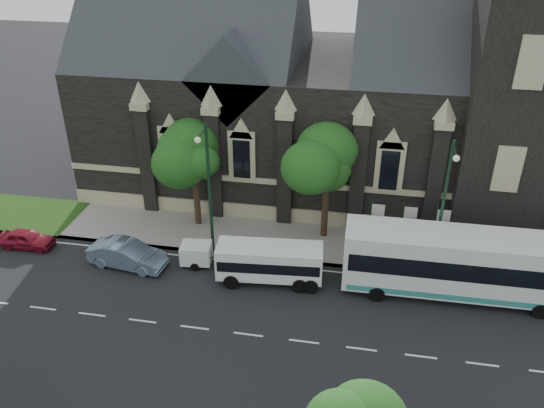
% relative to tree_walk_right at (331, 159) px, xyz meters
% --- Properties ---
extents(ground, '(160.00, 160.00, 0.00)m').
position_rel_tree_walk_right_xyz_m(ground, '(-3.21, -10.71, -5.82)').
color(ground, black).
rests_on(ground, ground).
extents(sidewalk, '(80.00, 5.00, 0.15)m').
position_rel_tree_walk_right_xyz_m(sidewalk, '(-3.21, -1.21, -5.74)').
color(sidewalk, gray).
rests_on(sidewalk, ground).
extents(museum, '(40.00, 17.70, 29.90)m').
position_rel_tree_walk_right_xyz_m(museum, '(1.90, 8.07, 2.35)').
color(museum, black).
rests_on(museum, ground).
extents(tree_walk_right, '(4.08, 4.08, 7.80)m').
position_rel_tree_walk_right_xyz_m(tree_walk_right, '(0.00, 0.00, 0.00)').
color(tree_walk_right, black).
rests_on(tree_walk_right, ground).
extents(tree_walk_left, '(3.91, 3.91, 7.64)m').
position_rel_tree_walk_right_xyz_m(tree_walk_left, '(-9.01, -0.01, -0.08)').
color(tree_walk_left, black).
rests_on(tree_walk_left, ground).
extents(street_lamp_near, '(0.36, 1.88, 9.00)m').
position_rel_tree_walk_right_xyz_m(street_lamp_near, '(6.79, -3.62, -0.71)').
color(street_lamp_near, '#15311F').
rests_on(street_lamp_near, ground).
extents(street_lamp_mid, '(0.36, 1.88, 9.00)m').
position_rel_tree_walk_right_xyz_m(street_lamp_mid, '(-7.21, -3.62, -0.71)').
color(street_lamp_mid, '#15311F').
rests_on(street_lamp_mid, ground).
extents(banner_flag_left, '(0.90, 0.10, 4.00)m').
position_rel_tree_walk_right_xyz_m(banner_flag_left, '(3.08, -1.71, -3.43)').
color(banner_flag_left, '#15311F').
rests_on(banner_flag_left, ground).
extents(banner_flag_center, '(0.90, 0.10, 4.00)m').
position_rel_tree_walk_right_xyz_m(banner_flag_center, '(5.08, -1.71, -3.43)').
color(banner_flag_center, '#15311F').
rests_on(banner_flag_center, ground).
extents(banner_flag_right, '(0.90, 0.10, 4.00)m').
position_rel_tree_walk_right_xyz_m(banner_flag_right, '(7.08, -1.71, -3.43)').
color(banner_flag_right, '#15311F').
rests_on(banner_flag_right, ground).
extents(tour_coach, '(13.77, 3.26, 4.01)m').
position_rel_tree_walk_right_xyz_m(tour_coach, '(8.28, -5.09, -3.64)').
color(tour_coach, white).
rests_on(tour_coach, ground).
extents(shuttle_bus, '(6.47, 2.75, 2.44)m').
position_rel_tree_walk_right_xyz_m(shuttle_bus, '(-2.95, -5.78, -4.40)').
color(shuttle_bus, white).
rests_on(shuttle_bus, ground).
extents(box_trailer, '(2.80, 1.65, 1.46)m').
position_rel_tree_walk_right_xyz_m(box_trailer, '(-7.86, -4.93, -4.99)').
color(box_trailer, silver).
rests_on(box_trailer, ground).
extents(sedan, '(5.20, 2.36, 1.65)m').
position_rel_tree_walk_right_xyz_m(sedan, '(-12.10, -5.86, -4.99)').
color(sedan, slate).
rests_on(sedan, ground).
extents(car_far_red, '(3.71, 1.58, 1.25)m').
position_rel_tree_walk_right_xyz_m(car_far_red, '(-19.63, -5.04, -5.19)').
color(car_far_red, maroon).
rests_on(car_far_red, ground).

